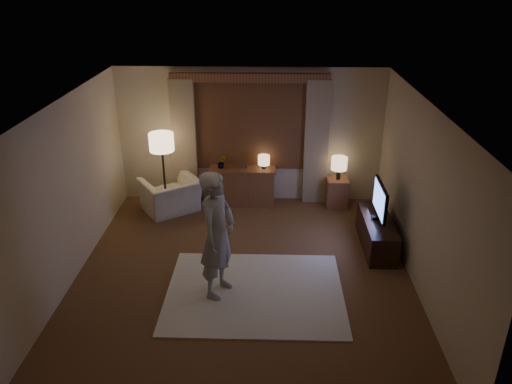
{
  "coord_description": "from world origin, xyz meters",
  "views": [
    {
      "loc": [
        0.39,
        -6.3,
        4.25
      ],
      "look_at": [
        0.18,
        0.6,
        1.11
      ],
      "focal_mm": 35.0,
      "sensor_mm": 36.0,
      "label": 1
    }
  ],
  "objects_px": {
    "sideboard": "(243,187)",
    "tv_stand": "(377,233)",
    "armchair": "(171,195)",
    "person": "(217,235)",
    "side_table": "(337,192)"
  },
  "relations": [
    {
      "from": "armchair",
      "to": "tv_stand",
      "type": "bearing_deg",
      "value": 126.75
    },
    {
      "from": "side_table",
      "to": "tv_stand",
      "type": "height_order",
      "value": "side_table"
    },
    {
      "from": "tv_stand",
      "to": "person",
      "type": "distance_m",
      "value": 2.9
    },
    {
      "from": "sideboard",
      "to": "tv_stand",
      "type": "xyz_separation_m",
      "value": [
        2.29,
        -1.57,
        -0.1
      ]
    },
    {
      "from": "armchair",
      "to": "side_table",
      "type": "distance_m",
      "value": 3.17
    },
    {
      "from": "sideboard",
      "to": "tv_stand",
      "type": "relative_size",
      "value": 0.86
    },
    {
      "from": "person",
      "to": "side_table",
      "type": "bearing_deg",
      "value": -12.67
    },
    {
      "from": "armchair",
      "to": "person",
      "type": "xyz_separation_m",
      "value": [
        1.16,
        -2.57,
        0.61
      ]
    },
    {
      "from": "sideboard",
      "to": "side_table",
      "type": "bearing_deg",
      "value": -1.58
    },
    {
      "from": "side_table",
      "to": "tv_stand",
      "type": "bearing_deg",
      "value": -72.74
    },
    {
      "from": "side_table",
      "to": "person",
      "type": "distance_m",
      "value": 3.57
    },
    {
      "from": "sideboard",
      "to": "person",
      "type": "bearing_deg",
      "value": -93.5
    },
    {
      "from": "sideboard",
      "to": "armchair",
      "type": "relative_size",
      "value": 1.21
    },
    {
      "from": "sideboard",
      "to": "side_table",
      "type": "relative_size",
      "value": 2.14
    },
    {
      "from": "armchair",
      "to": "tv_stand",
      "type": "relative_size",
      "value": 0.71
    }
  ]
}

